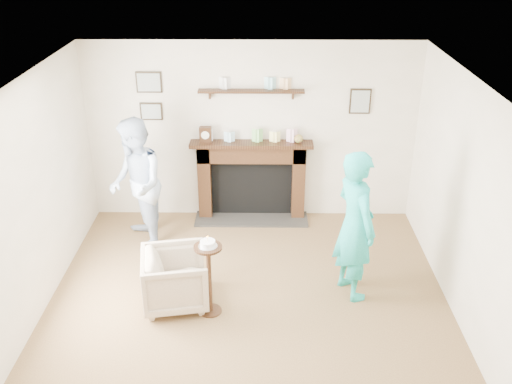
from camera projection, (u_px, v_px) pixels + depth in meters
ground at (248, 322)px, 6.10m from camera, size 5.00×5.00×0.00m
room_shell at (248, 158)px, 6.02m from camera, size 4.54×5.02×2.52m
armchair at (177, 302)px, 6.42m from camera, size 0.82×0.80×0.64m
man at (142, 243)px, 7.58m from camera, size 0.90×1.01×1.72m
woman at (349, 291)px, 6.61m from camera, size 0.63×0.75×1.74m
pedestal_table at (209, 266)px, 6.02m from camera, size 0.30×0.30×0.96m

